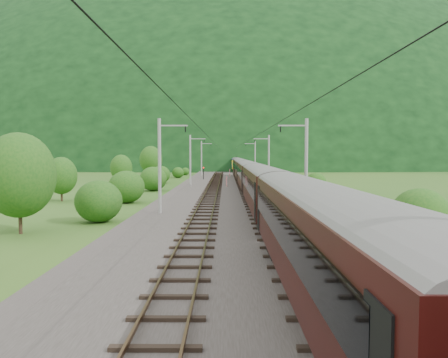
{
  "coord_description": "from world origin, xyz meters",
  "views": [
    {
      "loc": [
        -0.61,
        -36.84,
        5.31
      ],
      "look_at": [
        -0.79,
        10.37,
        2.6
      ],
      "focal_mm": 35.0,
      "sensor_mm": 36.0,
      "label": 1
    }
  ],
  "objects": [
    {
      "name": "vegetation_left",
      "position": [
        -14.38,
        10.49,
        2.86
      ],
      "size": [
        12.1,
        143.48,
        7.05
      ],
      "color": "#194D14",
      "rests_on": "ground"
    },
    {
      "name": "railbed",
      "position": [
        0.0,
        10.0,
        0.15
      ],
      "size": [
        14.0,
        220.0,
        0.3
      ],
      "primitive_type": "cube",
      "color": "#38332D",
      "rests_on": "ground"
    },
    {
      "name": "train",
      "position": [
        2.4,
        17.28,
        3.22
      ],
      "size": [
        2.68,
        148.59,
        4.65
      ],
      "color": "black",
      "rests_on": "ground"
    },
    {
      "name": "signal",
      "position": [
        -4.99,
        49.28,
        1.72
      ],
      "size": [
        0.27,
        0.27,
        2.43
      ],
      "color": "black",
      "rests_on": "railbed"
    },
    {
      "name": "catenary_right",
      "position": [
        6.12,
        32.0,
        4.5
      ],
      "size": [
        2.54,
        192.28,
        8.0
      ],
      "color": "gray",
      "rests_on": "railbed"
    },
    {
      "name": "hazard_post_far",
      "position": [
        0.33,
        62.54,
        1.09
      ],
      "size": [
        0.17,
        0.17,
        1.58
      ],
      "primitive_type": "cylinder",
      "color": "red",
      "rests_on": "railbed"
    },
    {
      "name": "ground",
      "position": [
        0.0,
        0.0,
        0.0
      ],
      "size": [
        600.0,
        600.0,
        0.0
      ],
      "primitive_type": "plane",
      "color": "#214A17",
      "rests_on": "ground"
    },
    {
      "name": "mountain_main",
      "position": [
        0.0,
        260.0,
        0.0
      ],
      "size": [
        504.0,
        360.0,
        244.0
      ],
      "primitive_type": "ellipsoid",
      "color": "black",
      "rests_on": "ground"
    },
    {
      "name": "catenary_left",
      "position": [
        -6.12,
        32.0,
        4.5
      ],
      "size": [
        2.54,
        192.28,
        8.0
      ],
      "color": "gray",
      "rests_on": "railbed"
    },
    {
      "name": "vegetation_right",
      "position": [
        11.25,
        -6.39,
        1.38
      ],
      "size": [
        5.4,
        89.99,
        3.05
      ],
      "color": "#194D14",
      "rests_on": "ground"
    },
    {
      "name": "hazard_post_near",
      "position": [
        -0.45,
        30.22,
        1.1
      ],
      "size": [
        0.17,
        0.17,
        1.59
      ],
      "primitive_type": "cylinder",
      "color": "red",
      "rests_on": "railbed"
    },
    {
      "name": "track_right",
      "position": [
        2.4,
        10.0,
        0.37
      ],
      "size": [
        2.4,
        220.0,
        0.27
      ],
      "color": "brown",
      "rests_on": "railbed"
    },
    {
      "name": "track_left",
      "position": [
        -2.4,
        10.0,
        0.37
      ],
      "size": [
        2.4,
        220.0,
        0.27
      ],
      "color": "brown",
      "rests_on": "railbed"
    },
    {
      "name": "overhead_wires",
      "position": [
        0.0,
        10.0,
        7.1
      ],
      "size": [
        4.83,
        198.0,
        0.03
      ],
      "color": "black",
      "rests_on": "ground"
    },
    {
      "name": "mountain_ridge",
      "position": [
        -120.0,
        300.0,
        0.0
      ],
      "size": [
        336.0,
        280.0,
        132.0
      ],
      "primitive_type": "ellipsoid",
      "color": "black",
      "rests_on": "ground"
    }
  ]
}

